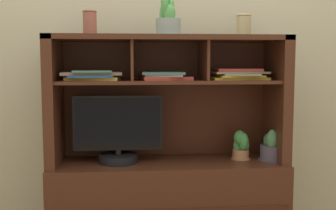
{
  "coord_description": "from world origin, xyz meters",
  "views": [
    {
      "loc": [
        -0.22,
        -2.52,
        1.09
      ],
      "look_at": [
        0.0,
        0.0,
        0.83
      ],
      "focal_mm": 44.94,
      "sensor_mm": 36.0,
      "label": 1
    }
  ],
  "objects": [
    {
      "name": "back_wall",
      "position": [
        0.0,
        0.27,
        1.4
      ],
      "size": [
        6.0,
        0.02,
        2.8
      ],
      "primitive_type": "cube",
      "color": "beige",
      "rests_on": "ground"
    },
    {
      "name": "ceramic_vase",
      "position": [
        0.46,
        -0.0,
        1.31
      ],
      "size": [
        0.09,
        0.09,
        0.13
      ],
      "color": "tan",
      "rests_on": "media_console"
    },
    {
      "name": "potted_orchid",
      "position": [
        0.46,
        0.0,
        0.57
      ],
      "size": [
        0.12,
        0.12,
        0.18
      ],
      "color": "#B37750",
      "rests_on": "media_console"
    },
    {
      "name": "tv_monitor",
      "position": [
        -0.3,
        -0.02,
        0.65
      ],
      "size": [
        0.53,
        0.23,
        0.41
      ],
      "color": "black",
      "rests_on": "media_console"
    },
    {
      "name": "magazine_stack_left",
      "position": [
        -0.45,
        -0.05,
        1.01
      ],
      "size": [
        0.36,
        0.23,
        0.06
      ],
      "color": "gold",
      "rests_on": "media_console"
    },
    {
      "name": "potted_fern",
      "position": [
        0.64,
        -0.04,
        0.55
      ],
      "size": [
        0.17,
        0.17,
        0.2
      ],
      "color": "#55495A",
      "rests_on": "media_console"
    },
    {
      "name": "accent_vase",
      "position": [
        -0.46,
        -0.0,
        1.31
      ],
      "size": [
        0.09,
        0.09,
        0.14
      ],
      "color": "#96513F",
      "rests_on": "media_console"
    },
    {
      "name": "magazine_stack_right",
      "position": [
        0.43,
        -0.01,
        1.01
      ],
      "size": [
        0.37,
        0.29,
        0.07
      ],
      "color": "gold",
      "rests_on": "media_console"
    },
    {
      "name": "potted_succulent",
      "position": [
        -0.0,
        -0.02,
        1.33
      ],
      "size": [
        0.17,
        0.17,
        0.24
      ],
      "color": "#8A9B93",
      "rests_on": "media_console"
    },
    {
      "name": "magazine_stack_centre",
      "position": [
        -0.02,
        -0.01,
        1.0
      ],
      "size": [
        0.31,
        0.3,
        0.05
      ],
      "color": "#AC3E34",
      "rests_on": "media_console"
    },
    {
      "name": "media_console",
      "position": [
        0.0,
        0.01,
        0.39
      ],
      "size": [
        1.41,
        0.5,
        1.24
      ],
      "color": "#492416",
      "rests_on": "ground"
    }
  ]
}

